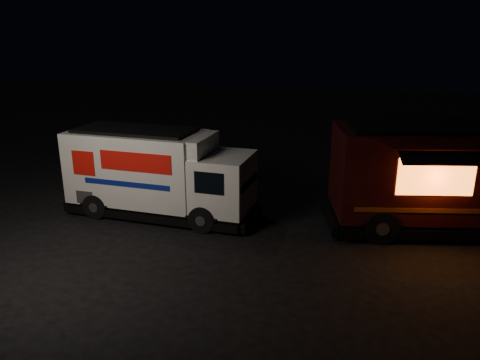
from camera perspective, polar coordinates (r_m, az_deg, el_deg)
name	(u,v)px	position (r m, az deg, el deg)	size (l,w,h in m)	color
ground	(202,241)	(14.24, -4.71, -7.40)	(80.00, 80.00, 0.00)	black
white_truck	(161,173)	(15.88, -9.63, 0.81)	(6.50, 2.22, 2.95)	silver
red_truck	(446,178)	(15.82, 23.86, 0.23)	(7.22, 2.66, 3.36)	#331009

